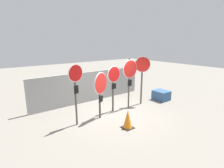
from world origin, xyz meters
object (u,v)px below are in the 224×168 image
at_px(stop_sign_2, 114,81).
at_px(traffic_cone_0, 128,119).
at_px(stop_sign_3, 130,73).
at_px(stop_sign_0, 76,83).
at_px(stop_sign_1, 101,87).
at_px(stop_sign_4, 142,71).
at_px(storage_crate, 161,95).

bearing_deg(stop_sign_2, traffic_cone_0, -113.24).
distance_m(stop_sign_3, traffic_cone_0, 2.65).
distance_m(stop_sign_2, stop_sign_3, 0.99).
bearing_deg(stop_sign_0, stop_sign_1, -14.57).
height_order(stop_sign_1, stop_sign_2, stop_sign_2).
distance_m(stop_sign_4, traffic_cone_0, 3.28).
relative_size(stop_sign_0, stop_sign_2, 1.12).
bearing_deg(stop_sign_0, stop_sign_3, -10.98).
bearing_deg(storage_crate, stop_sign_1, 179.23).
bearing_deg(stop_sign_2, stop_sign_3, -10.05).
bearing_deg(stop_sign_4, traffic_cone_0, -112.94).
height_order(stop_sign_3, stop_sign_4, stop_sign_4).
distance_m(stop_sign_1, stop_sign_3, 1.92).
bearing_deg(stop_sign_3, traffic_cone_0, -134.01).
relative_size(stop_sign_1, storage_crate, 2.43).
relative_size(traffic_cone_0, storage_crate, 0.87).
bearing_deg(stop_sign_1, traffic_cone_0, -101.95).
bearing_deg(stop_sign_3, stop_sign_0, -176.96).
relative_size(stop_sign_1, stop_sign_2, 0.93).
bearing_deg(stop_sign_0, traffic_cone_0, -58.42).
xyz_separation_m(stop_sign_3, stop_sign_4, (0.90, 0.01, 0.03)).
relative_size(stop_sign_0, stop_sign_1, 1.21).
bearing_deg(stop_sign_0, storage_crate, -14.67).
relative_size(stop_sign_0, storage_crate, 2.94).
height_order(stop_sign_1, traffic_cone_0, stop_sign_1).
bearing_deg(stop_sign_3, stop_sign_2, 173.67).
bearing_deg(stop_sign_4, stop_sign_1, -142.52).
height_order(stop_sign_2, stop_sign_4, stop_sign_4).
relative_size(stop_sign_0, traffic_cone_0, 3.37).
xyz_separation_m(stop_sign_3, storage_crate, (2.35, -0.23, -1.53)).
bearing_deg(stop_sign_2, storage_crate, -9.37).
bearing_deg(stop_sign_4, stop_sign_3, -145.54).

